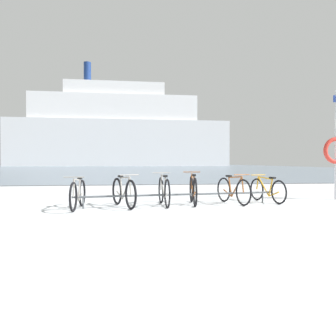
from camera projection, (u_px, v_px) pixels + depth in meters
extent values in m
cube|color=silver|center=(206.00, 232.00, 5.61)|extent=(80.00, 22.00, 0.08)
cube|color=slate|center=(131.00, 167.00, 71.08)|extent=(80.00, 110.00, 0.08)
cube|color=#47474C|center=(152.00, 185.00, 16.52)|extent=(80.00, 0.50, 0.05)
cylinder|color=#4C5156|center=(179.00, 195.00, 8.67)|extent=(5.21, 0.75, 0.05)
cylinder|color=#4C5156|center=(83.00, 203.00, 8.07)|extent=(0.04, 0.04, 0.28)
cylinder|color=#4C5156|center=(263.00, 198.00, 9.28)|extent=(0.04, 0.04, 0.28)
torus|color=black|center=(73.00, 197.00, 7.56)|extent=(0.10, 0.67, 0.67)
torus|color=black|center=(82.00, 193.00, 8.51)|extent=(0.10, 0.67, 0.67)
cylinder|color=gray|center=(76.00, 190.00, 7.87)|extent=(0.08, 0.50, 0.56)
cylinder|color=gray|center=(79.00, 190.00, 8.18)|extent=(0.05, 0.18, 0.50)
cylinder|color=gray|center=(77.00, 180.00, 7.94)|extent=(0.09, 0.62, 0.08)
cylinder|color=gray|center=(80.00, 197.00, 8.31)|extent=(0.07, 0.42, 0.18)
cylinder|color=gray|center=(74.00, 188.00, 7.59)|extent=(0.04, 0.11, 0.39)
cube|color=black|center=(80.00, 178.00, 8.24)|extent=(0.10, 0.21, 0.05)
cylinder|color=gray|center=(74.00, 177.00, 7.63)|extent=(0.46, 0.06, 0.02)
torus|color=black|center=(131.00, 195.00, 7.94)|extent=(0.28, 0.68, 0.70)
torus|color=black|center=(117.00, 191.00, 8.85)|extent=(0.28, 0.68, 0.70)
cylinder|color=gray|center=(126.00, 188.00, 8.23)|extent=(0.21, 0.52, 0.58)
cylinder|color=gray|center=(121.00, 188.00, 8.53)|extent=(0.10, 0.19, 0.52)
cylinder|color=gray|center=(125.00, 178.00, 8.29)|extent=(0.25, 0.64, 0.08)
cylinder|color=gray|center=(120.00, 195.00, 8.66)|extent=(0.18, 0.43, 0.19)
cylinder|color=gray|center=(130.00, 186.00, 7.97)|extent=(0.07, 0.12, 0.41)
cube|color=black|center=(120.00, 176.00, 8.59)|extent=(0.14, 0.22, 0.05)
cylinder|color=gray|center=(130.00, 175.00, 8.00)|extent=(0.44, 0.17, 0.02)
torus|color=black|center=(161.00, 190.00, 9.12)|extent=(0.07, 0.71, 0.71)
torus|color=black|center=(167.00, 194.00, 8.15)|extent=(0.07, 0.71, 0.71)
cylinder|color=gray|center=(163.00, 186.00, 8.81)|extent=(0.06, 0.52, 0.60)
cylinder|color=gray|center=(165.00, 188.00, 8.49)|extent=(0.04, 0.18, 0.53)
cylinder|color=gray|center=(163.00, 176.00, 8.73)|extent=(0.07, 0.65, 0.09)
cylinder|color=gray|center=(166.00, 196.00, 8.36)|extent=(0.06, 0.43, 0.19)
cylinder|color=gray|center=(161.00, 182.00, 9.08)|extent=(0.04, 0.11, 0.42)
cube|color=black|center=(165.00, 176.00, 8.41)|extent=(0.09, 0.20, 0.05)
cylinder|color=gray|center=(161.00, 173.00, 9.04)|extent=(0.46, 0.05, 0.02)
torus|color=black|center=(191.00, 189.00, 9.37)|extent=(0.12, 0.72, 0.72)
torus|color=black|center=(195.00, 192.00, 8.41)|extent=(0.12, 0.72, 0.72)
cylinder|color=brown|center=(193.00, 185.00, 9.05)|extent=(0.09, 0.51, 0.61)
cylinder|color=brown|center=(194.00, 187.00, 8.74)|extent=(0.05, 0.18, 0.54)
cylinder|color=brown|center=(193.00, 175.00, 8.98)|extent=(0.10, 0.63, 0.09)
cylinder|color=brown|center=(194.00, 195.00, 8.61)|extent=(0.08, 0.42, 0.20)
cylinder|color=brown|center=(192.00, 182.00, 9.33)|extent=(0.05, 0.11, 0.43)
cube|color=black|center=(194.00, 175.00, 8.66)|extent=(0.10, 0.21, 0.05)
cylinder|color=brown|center=(192.00, 172.00, 9.29)|extent=(0.46, 0.07, 0.02)
torus|color=black|center=(243.00, 192.00, 8.61)|extent=(0.21, 0.66, 0.67)
torus|color=black|center=(224.00, 190.00, 9.50)|extent=(0.21, 0.66, 0.67)
cylinder|color=brown|center=(237.00, 187.00, 8.90)|extent=(0.16, 0.50, 0.57)
cylinder|color=brown|center=(230.00, 187.00, 9.19)|extent=(0.08, 0.18, 0.51)
cylinder|color=brown|center=(235.00, 177.00, 8.96)|extent=(0.19, 0.61, 0.08)
cylinder|color=brown|center=(228.00, 193.00, 9.32)|extent=(0.14, 0.42, 0.19)
cylinder|color=brown|center=(243.00, 185.00, 8.64)|extent=(0.06, 0.11, 0.40)
cube|color=black|center=(229.00, 176.00, 9.25)|extent=(0.13, 0.21, 0.05)
cylinder|color=brown|center=(242.00, 175.00, 8.67)|extent=(0.45, 0.14, 0.02)
torus|color=black|center=(257.00, 189.00, 9.87)|extent=(0.18, 0.63, 0.63)
torus|color=black|center=(279.00, 192.00, 8.94)|extent=(0.18, 0.63, 0.63)
cylinder|color=gold|center=(263.00, 186.00, 9.57)|extent=(0.15, 0.52, 0.54)
cylinder|color=gold|center=(271.00, 188.00, 9.27)|extent=(0.08, 0.19, 0.48)
cylinder|color=gold|center=(265.00, 178.00, 9.50)|extent=(0.18, 0.64, 0.08)
cylinder|color=gold|center=(274.00, 194.00, 9.14)|extent=(0.13, 0.43, 0.18)
cylinder|color=gold|center=(258.00, 183.00, 9.84)|extent=(0.06, 0.11, 0.37)
cube|color=black|center=(272.00, 178.00, 9.19)|extent=(0.12, 0.21, 0.05)
cylinder|color=gold|center=(258.00, 175.00, 9.80)|extent=(0.45, 0.12, 0.02)
cylinder|color=silver|center=(336.00, 145.00, 10.03)|extent=(0.08, 0.08, 3.21)
cylinder|color=white|center=(336.00, 123.00, 10.02)|extent=(0.09, 0.09, 0.30)
torus|color=red|center=(336.00, 151.00, 10.03)|extent=(0.79, 0.12, 0.79)
cube|color=silver|center=(120.00, 144.00, 91.29)|extent=(57.30, 11.59, 11.95)
cube|color=white|center=(115.00, 109.00, 90.91)|extent=(43.00, 9.74, 6.57)
cube|color=white|center=(115.00, 90.00, 90.82)|extent=(25.84, 7.82, 3.34)
cylinder|color=navy|center=(87.00, 73.00, 89.70)|extent=(1.88, 1.88, 5.38)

